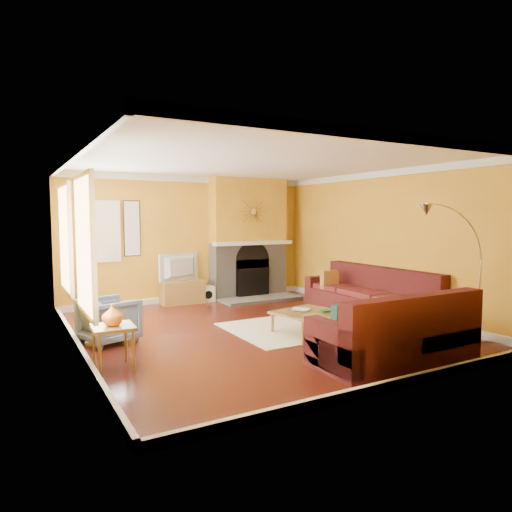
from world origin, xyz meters
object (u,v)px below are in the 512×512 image
sectional_sofa (343,303)px  armchair (109,320)px  coffee_table (310,323)px  media_console (182,292)px  arc_lamp (456,277)px  side_table (113,347)px

sectional_sofa → armchair: size_ratio=5.44×
armchair → coffee_table: bearing=-126.9°
coffee_table → armchair: size_ratio=1.29×
coffee_table → media_console: (-0.85, 3.41, 0.06)m
sectional_sofa → arc_lamp: bearing=-63.4°
media_console → arc_lamp: arc_lamp is taller
coffee_table → arc_lamp: bearing=-47.3°
coffee_table → side_table: 3.01m
sectional_sofa → side_table: bearing=-178.3°
side_table → armchair: bearing=80.9°
sectional_sofa → side_table: size_ratio=7.45×
coffee_table → arc_lamp: arc_lamp is taller
media_console → side_table: (-2.16, -3.53, 0.02)m
arc_lamp → coffee_table: bearing=132.7°
coffee_table → side_table: (-3.00, -0.13, 0.08)m
arc_lamp → media_console: bearing=114.5°
arc_lamp → sectional_sofa: bearing=116.6°
sectional_sofa → media_console: 3.74m
coffee_table → arc_lamp: 2.22m
side_table → arc_lamp: (4.40, -1.39, 0.73)m
coffee_table → armchair: 3.02m
coffee_table → armchair: (-2.81, 1.09, 0.15)m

